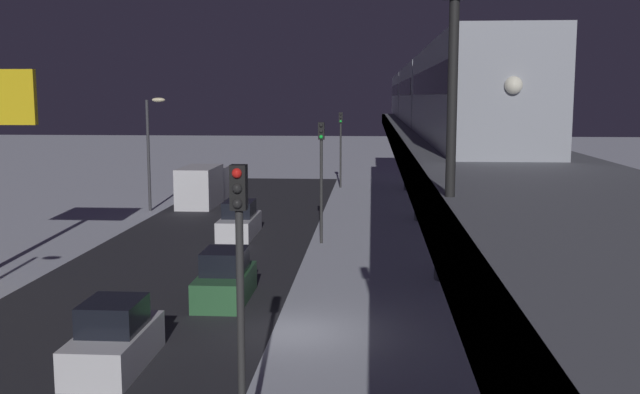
# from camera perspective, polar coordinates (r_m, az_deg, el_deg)

# --- Properties ---
(ground_plane) EXTENTS (240.00, 240.00, 0.00)m
(ground_plane) POSITION_cam_1_polar(r_m,az_deg,el_deg) (24.55, -2.23, -10.51)
(ground_plane) COLOR silver
(avenue_asphalt) EXTENTS (11.00, 90.20, 0.01)m
(avenue_asphalt) POSITION_cam_1_polar(r_m,az_deg,el_deg) (25.92, -16.06, -9.80)
(avenue_asphalt) COLOR #28282D
(avenue_asphalt) RESTS_ON ground_plane
(elevated_railway) EXTENTS (5.00, 90.20, 6.14)m
(elevated_railway) POSITION_cam_1_polar(r_m,az_deg,el_deg) (23.51, 12.14, 1.74)
(elevated_railway) COLOR slate
(elevated_railway) RESTS_ON ground_plane
(subway_train) EXTENTS (2.94, 55.47, 3.40)m
(subway_train) POSITION_cam_1_polar(r_m,az_deg,el_deg) (45.86, 8.40, 8.01)
(subway_train) COLOR #999EA8
(subway_train) RESTS_ON elevated_railway
(rail_signal) EXTENTS (0.36, 0.41, 4.00)m
(rail_signal) POSITION_cam_1_polar(r_m,az_deg,el_deg) (11.85, 10.44, 13.19)
(rail_signal) COLOR black
(rail_signal) RESTS_ON elevated_railway
(sedan_white) EXTENTS (1.80, 4.67, 1.97)m
(sedan_white) POSITION_cam_1_polar(r_m,az_deg,el_deg) (40.92, -6.32, -1.94)
(sedan_white) COLOR silver
(sedan_white) RESTS_ON ground_plane
(sedan_green) EXTENTS (1.80, 4.07, 1.97)m
(sedan_green) POSITION_cam_1_polar(r_m,az_deg,el_deg) (28.18, -7.42, -6.45)
(sedan_green) COLOR #2D6038
(sedan_green) RESTS_ON ground_plane
(sedan_white_2) EXTENTS (1.80, 4.01, 1.97)m
(sedan_white_2) POSITION_cam_1_polar(r_m,az_deg,el_deg) (22.13, -15.78, -10.72)
(sedan_white_2) COLOR silver
(sedan_white_2) RESTS_ON ground_plane
(box_truck) EXTENTS (2.40, 7.40, 2.80)m
(box_truck) POSITION_cam_1_polar(r_m,az_deg,el_deg) (53.28, -9.13, 0.88)
(box_truck) COLOR silver
(box_truck) RESTS_ON ground_plane
(traffic_light_near) EXTENTS (0.32, 0.44, 6.40)m
(traffic_light_near) POSITION_cam_1_polar(r_m,az_deg,el_deg) (14.85, -6.28, -5.98)
(traffic_light_near) COLOR #2D2D2D
(traffic_light_near) RESTS_ON ground_plane
(traffic_light_mid) EXTENTS (0.32, 0.44, 6.40)m
(traffic_light_mid) POSITION_cam_1_polar(r_m,az_deg,el_deg) (38.20, 0.10, 2.55)
(traffic_light_mid) COLOR #2D2D2D
(traffic_light_mid) RESTS_ON ground_plane
(traffic_light_far) EXTENTS (0.32, 0.44, 6.40)m
(traffic_light_far) POSITION_cam_1_polar(r_m,az_deg,el_deg) (61.86, 1.63, 4.59)
(traffic_light_far) COLOR #2D2D2D
(traffic_light_far) RESTS_ON ground_plane
(street_lamp_far) EXTENTS (1.35, 0.44, 7.65)m
(street_lamp_far) POSITION_cam_1_polar(r_m,az_deg,el_deg) (50.46, -13.04, 4.35)
(street_lamp_far) COLOR #38383D
(street_lamp_far) RESTS_ON ground_plane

